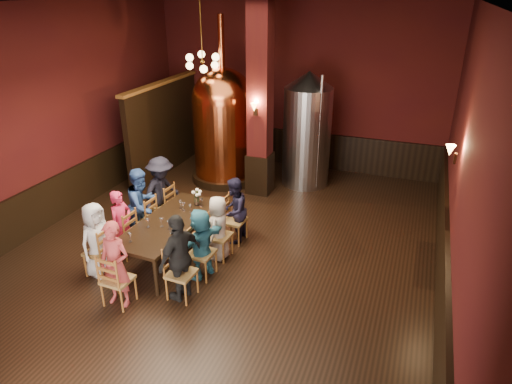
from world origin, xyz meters
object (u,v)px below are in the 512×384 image
at_px(person_2, 142,205).
at_px(dining_table, 170,224).
at_px(person_0, 97,240).
at_px(steel_vessel, 307,130).
at_px(copper_kettle, 224,124).
at_px(rose_vase, 196,195).
at_px(person_1, 122,224).

bearing_deg(person_2, dining_table, -111.19).
bearing_deg(person_0, person_2, 7.67).
relative_size(person_2, steel_vessel, 0.53).
relative_size(person_2, copper_kettle, 0.37).
relative_size(steel_vessel, rose_vase, 8.29).
distance_m(dining_table, person_1, 0.91).
xyz_separation_m(person_0, steel_vessel, (2.36, 5.31, 0.75)).
bearing_deg(person_2, steel_vessel, -27.18).
bearing_deg(person_0, steel_vessel, -13.53).
bearing_deg(dining_table, person_2, 158.78).
bearing_deg(rose_vase, person_2, -157.02).
xyz_separation_m(dining_table, person_1, (-0.86, -0.29, -0.02)).
xyz_separation_m(steel_vessel, rose_vase, (-1.30, -3.56, -0.47)).
relative_size(person_0, steel_vessel, 0.48).
bearing_deg(copper_kettle, person_1, -93.51).
bearing_deg(copper_kettle, person_0, -93.41).
bearing_deg(person_1, copper_kettle, 3.28).
height_order(person_2, copper_kettle, copper_kettle).
xyz_separation_m(person_0, rose_vase, (1.06, 1.75, 0.28)).
relative_size(dining_table, person_1, 1.82).
height_order(person_0, copper_kettle, copper_kettle).
distance_m(person_1, rose_vase, 1.52).
bearing_deg(person_2, copper_kettle, -0.87).
bearing_deg(dining_table, rose_vase, 81.11).
bearing_deg(person_2, rose_vase, -64.24).
bearing_deg(person_2, person_0, -179.97).
relative_size(dining_table, steel_vessel, 0.85).
xyz_separation_m(dining_table, person_0, (-0.90, -0.96, 0.01)).
xyz_separation_m(person_0, copper_kettle, (0.29, 4.82, 0.82)).
bearing_deg(rose_vase, copper_kettle, 104.14).
height_order(person_1, steel_vessel, steel_vessel).
xyz_separation_m(dining_table, copper_kettle, (-0.61, 3.86, 0.83)).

